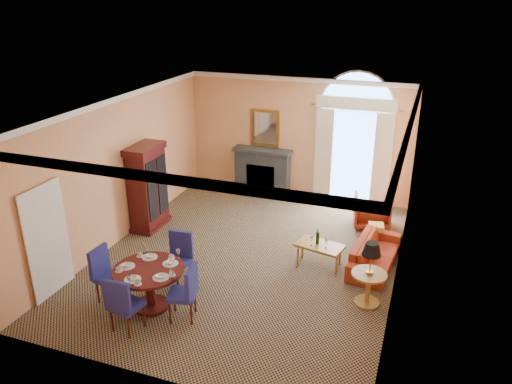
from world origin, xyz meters
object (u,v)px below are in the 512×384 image
(armoire, at_px, (148,188))
(dining_table, at_px, (149,279))
(coffee_table, at_px, (319,246))
(side_table, at_px, (370,267))
(armchair, at_px, (372,211))
(sofa, at_px, (375,253))

(armoire, xyz_separation_m, dining_table, (1.72, -2.87, -0.38))
(armoire, height_order, coffee_table, armoire)
(dining_table, distance_m, coffee_table, 3.47)
(dining_table, height_order, side_table, side_table)
(dining_table, height_order, armchair, dining_table)
(armoire, bearing_deg, side_table, -15.32)
(dining_table, bearing_deg, armoire, 121.01)
(armchair, bearing_deg, coffee_table, 60.49)
(armoire, distance_m, sofa, 5.32)
(armoire, relative_size, dining_table, 1.61)
(dining_table, relative_size, coffee_table, 1.21)
(armchair, bearing_deg, sofa, 89.01)
(side_table, bearing_deg, dining_table, -158.62)
(armoire, xyz_separation_m, sofa, (5.27, -0.05, -0.69))
(side_table, bearing_deg, armoire, 164.68)
(coffee_table, xyz_separation_m, side_table, (1.12, -1.02, 0.31))
(armchair, distance_m, coffee_table, 2.35)
(armoire, distance_m, dining_table, 3.37)
(sofa, bearing_deg, dining_table, 134.35)
(dining_table, distance_m, armchair, 5.67)
(armchair, relative_size, side_table, 0.70)
(side_table, bearing_deg, sofa, 92.04)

